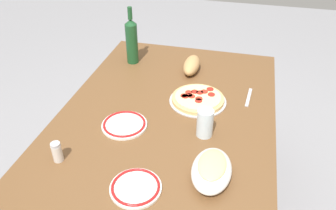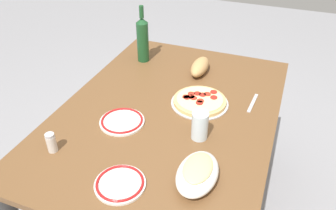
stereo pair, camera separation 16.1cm
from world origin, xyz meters
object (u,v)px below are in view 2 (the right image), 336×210
(spice_shaker, at_px, (51,143))
(pepperoni_pizza, at_px, (200,101))
(baked_pasta_dish, at_px, (198,172))
(side_plate_far, at_px, (122,121))
(water_glass, at_px, (200,126))
(dining_table, at_px, (168,127))
(side_plate_near, at_px, (120,184))
(wine_bottle, at_px, (143,39))
(bread_loaf, at_px, (200,67))

(spice_shaker, bearing_deg, pepperoni_pizza, 139.44)
(baked_pasta_dish, bearing_deg, side_plate_far, -116.74)
(spice_shaker, bearing_deg, water_glass, 118.91)
(dining_table, bearing_deg, side_plate_near, 0.61)
(wine_bottle, height_order, side_plate_near, wine_bottle)
(side_plate_far, bearing_deg, pepperoni_pizza, 133.71)
(side_plate_near, height_order, spice_shaker, spice_shaker)
(wine_bottle, height_order, water_glass, wine_bottle)
(water_glass, distance_m, spice_shaker, 0.62)
(pepperoni_pizza, relative_size, baked_pasta_dish, 1.19)
(dining_table, xyz_separation_m, baked_pasta_dish, (0.38, 0.26, 0.14))
(baked_pasta_dish, height_order, water_glass, water_glass)
(wine_bottle, bearing_deg, dining_table, 36.86)
(wine_bottle, xyz_separation_m, water_glass, (0.58, 0.52, -0.08))
(pepperoni_pizza, distance_m, baked_pasta_dish, 0.51)
(dining_table, bearing_deg, baked_pasta_dish, 34.57)
(water_glass, bearing_deg, dining_table, -125.22)
(baked_pasta_dish, height_order, spice_shaker, spice_shaker)
(water_glass, xyz_separation_m, bread_loaf, (-0.55, -0.16, -0.02))
(baked_pasta_dish, height_order, side_plate_near, baked_pasta_dish)
(pepperoni_pizza, xyz_separation_m, wine_bottle, (-0.33, -0.45, 0.12))
(bread_loaf, bearing_deg, spice_shaker, -24.18)
(water_glass, xyz_separation_m, spice_shaker, (0.30, -0.54, -0.02))
(water_glass, xyz_separation_m, side_plate_far, (0.03, -0.36, -0.06))
(wine_bottle, distance_m, spice_shaker, 0.88)
(bread_loaf, bearing_deg, baked_pasta_dish, 15.95)
(pepperoni_pizza, distance_m, side_plate_far, 0.40)
(baked_pasta_dish, height_order, wine_bottle, wine_bottle)
(water_glass, relative_size, side_plate_near, 0.67)
(wine_bottle, bearing_deg, baked_pasta_dish, 35.81)
(dining_table, xyz_separation_m, water_glass, (0.14, 0.20, 0.17))
(baked_pasta_dish, distance_m, side_plate_near, 0.29)
(bread_loaf, bearing_deg, wine_bottle, -94.78)
(dining_table, relative_size, pepperoni_pizza, 4.96)
(pepperoni_pizza, xyz_separation_m, side_plate_near, (0.61, -0.12, -0.01))
(dining_table, xyz_separation_m, side_plate_near, (0.51, 0.01, 0.11))
(side_plate_near, relative_size, spice_shaker, 2.19)
(side_plate_near, bearing_deg, pepperoni_pizza, 168.86)
(side_plate_near, relative_size, bread_loaf, 0.91)
(side_plate_near, bearing_deg, spice_shaker, -101.19)
(side_plate_far, distance_m, spice_shaker, 0.33)
(side_plate_near, xyz_separation_m, bread_loaf, (-0.91, 0.03, 0.03))
(dining_table, height_order, wine_bottle, wine_bottle)
(pepperoni_pizza, distance_m, wine_bottle, 0.57)
(wine_bottle, bearing_deg, bread_loaf, 85.22)
(side_plate_near, bearing_deg, bread_loaf, 177.98)
(water_glass, height_order, side_plate_far, water_glass)
(baked_pasta_dish, bearing_deg, pepperoni_pizza, -164.48)
(pepperoni_pizza, bearing_deg, water_glass, 16.08)
(wine_bottle, relative_size, water_glass, 2.64)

